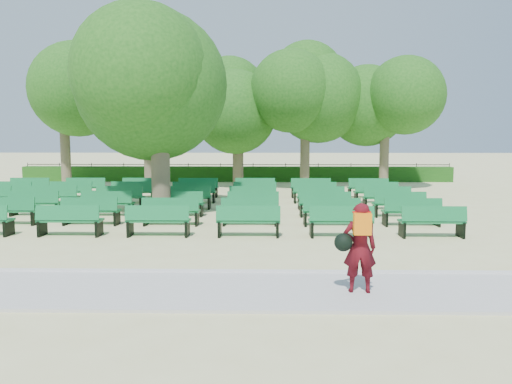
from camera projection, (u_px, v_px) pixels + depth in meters
ground at (213, 221)px, 16.47m from camera, size 120.00×120.00×0.00m
paving at (170, 290)px, 9.12m from camera, size 30.00×2.20×0.06m
curb at (181, 272)px, 10.26m from camera, size 30.00×0.12×0.10m
hedge at (237, 174)px, 30.32m from camera, size 26.00×0.70×0.90m
fence at (237, 181)px, 30.77m from camera, size 26.00×0.10×1.02m
tree_line at (232, 188)px, 26.40m from camera, size 21.80×6.80×7.04m
bench_array at (184, 210)px, 18.40m from camera, size 1.81×0.64×1.13m
tree_among at (159, 74)px, 16.62m from camera, size 5.18×5.18×7.21m
person at (358, 246)px, 8.84m from camera, size 0.77×0.47×1.61m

